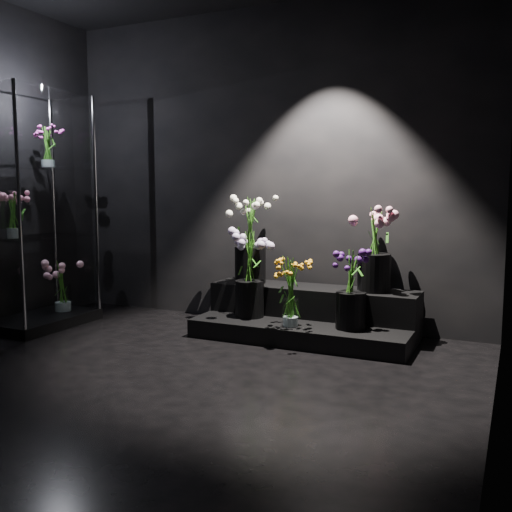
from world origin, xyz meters
The scene contains 13 objects.
floor centered at (0.00, 0.00, 0.00)m, with size 4.00×4.00×0.00m, color black.
wall_back centered at (0.00, 2.00, 1.40)m, with size 4.00×4.00×0.00m, color black.
wall_right centered at (2.00, 0.00, 1.40)m, with size 4.00×4.00×0.00m, color black.
display_riser centered at (0.54, 1.65, 0.16)m, with size 1.75×0.78×0.39m.
display_case centered at (-1.70, 0.97, 1.02)m, with size 0.56×0.93×2.04m.
bouquet_orange_bells centered at (0.51, 1.32, 0.43)m, with size 0.34×0.34×0.55m.
bouquet_lilac centered at (0.08, 1.49, 0.55)m, with size 0.49×0.49×0.71m.
bouquet_purple centered at (0.95, 1.44, 0.47)m, with size 0.37×0.37×0.59m.
bouquet_cream_roses centered at (-0.03, 1.73, 0.81)m, with size 0.46×0.46×0.75m.
bouquet_pink_roses centered at (1.05, 1.76, 0.76)m, with size 0.47×0.47×0.66m.
bouquet_case_pink centered at (-1.76, 0.75, 1.01)m, with size 0.36×0.36×0.40m.
bouquet_case_magenta centered at (-1.74, 1.15, 1.58)m, with size 0.27×0.27×0.35m.
bouquet_case_base_pink centered at (-1.68, 1.19, 0.34)m, with size 0.41×0.41×0.46m.
Camera 1 is at (2.08, -2.72, 1.19)m, focal length 40.00 mm.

